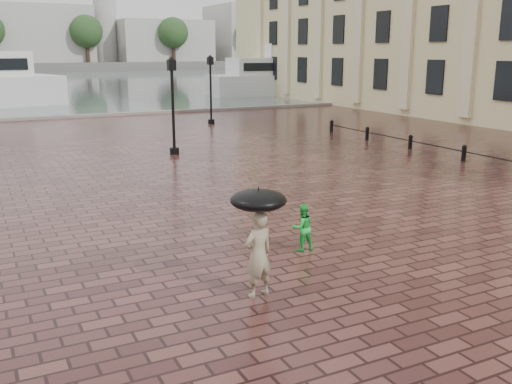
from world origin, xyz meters
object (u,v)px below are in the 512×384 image
(child_pedestrian, at_px, (302,227))
(ferry_far, at_px, (309,74))
(adult_pedestrian, at_px, (258,254))
(street_lamps, at_px, (61,103))

(child_pedestrian, distance_m, ferry_far, 53.18)
(adult_pedestrian, bearing_deg, child_pedestrian, -148.48)
(street_lamps, distance_m, adult_pedestrian, 19.87)
(street_lamps, bearing_deg, child_pedestrian, -80.74)
(ferry_far, bearing_deg, child_pedestrian, -116.14)
(street_lamps, xyz_separation_m, ferry_far, (31.06, 27.21, -0.05))
(child_pedestrian, bearing_deg, adult_pedestrian, 44.69)
(child_pedestrian, relative_size, ferry_far, 0.05)
(street_lamps, height_order, adult_pedestrian, street_lamps)
(adult_pedestrian, relative_size, ferry_far, 0.07)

